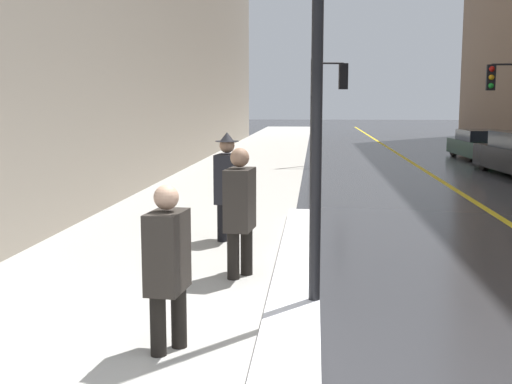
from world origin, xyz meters
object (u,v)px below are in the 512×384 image
object	(u,v)px
lamp_post	(318,3)
pedestrian_nearside	(167,261)
pedestrian_in_fedora	(227,182)
pedestrian_trailing	(240,207)
parked_car_dark_green	(481,145)
traffic_light_near	(331,89)
traffic_light_far	(503,90)

from	to	relation	value
lamp_post	pedestrian_nearside	world-z (taller)	lamp_post
pedestrian_nearside	pedestrian_in_fedora	bearing A→B (deg)	-172.71
pedestrian_trailing	parked_car_dark_green	world-z (taller)	pedestrian_trailing
traffic_light_near	parked_car_dark_green	bearing A→B (deg)	18.60
traffic_light_far	pedestrian_nearside	size ratio (longest dim) A/B	2.42
pedestrian_trailing	parked_car_dark_green	distance (m)	19.71
pedestrian_in_fedora	traffic_light_far	bearing A→B (deg)	155.11
lamp_post	pedestrian_nearside	bearing A→B (deg)	-137.28
traffic_light_near	traffic_light_far	world-z (taller)	traffic_light_near
pedestrian_nearside	pedestrian_trailing	world-z (taller)	pedestrian_trailing
traffic_light_near	traffic_light_far	xyz separation A→B (m)	(6.01, 0.58, -0.03)
pedestrian_nearside	parked_car_dark_green	bearing A→B (deg)	165.14
lamp_post	parked_car_dark_green	bearing A→B (deg)	71.40
lamp_post	traffic_light_far	world-z (taller)	lamp_post
traffic_light_far	pedestrian_in_fedora	world-z (taller)	traffic_light_far
traffic_light_far	pedestrian_nearside	xyz separation A→B (m)	(-7.84, -18.04, -1.83)
pedestrian_nearside	pedestrian_trailing	distance (m)	2.57
traffic_light_near	parked_car_dark_green	size ratio (longest dim) A/B	0.89
lamp_post	traffic_light_near	size ratio (longest dim) A/B	1.46
pedestrian_trailing	pedestrian_in_fedora	bearing A→B (deg)	-162.08
lamp_post	pedestrian_trailing	distance (m)	2.83
traffic_light_near	pedestrian_nearside	bearing A→B (deg)	-105.96
pedestrian_nearside	pedestrian_in_fedora	size ratio (longest dim) A/B	0.86
traffic_light_near	traffic_light_far	size ratio (longest dim) A/B	1.01
lamp_post	pedestrian_nearside	xyz separation A→B (m)	(-1.30, -1.20, -2.38)
traffic_light_near	parked_car_dark_green	distance (m)	7.21
lamp_post	pedestrian_trailing	xyz separation A→B (m)	(-0.95, 1.34, -2.30)
lamp_post	parked_car_dark_green	world-z (taller)	lamp_post
traffic_light_far	pedestrian_trailing	bearing A→B (deg)	69.36
traffic_light_near	parked_car_dark_green	xyz separation A→B (m)	(6.05, 3.29, -2.14)
pedestrian_nearside	pedestrian_trailing	xyz separation A→B (m)	(0.35, 2.54, 0.08)
pedestrian_trailing	parked_car_dark_green	bearing A→B (deg)	163.46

